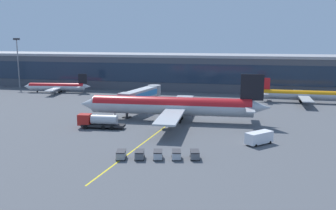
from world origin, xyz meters
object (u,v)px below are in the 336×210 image
Objects in this scene: main_airliner at (172,106)px; baggage_cart_4 at (195,155)px; lavatory_truck at (260,137)px; baggage_cart_0 at (121,155)px; baggage_cart_1 at (140,155)px; baggage_cart_3 at (176,155)px; baggage_cart_2 at (158,155)px; commuter_jet_far at (57,86)px; commuter_jet_near at (306,95)px; fuel_tanker at (98,121)px.

baggage_cart_4 is at bearing -70.36° from main_airliner.
lavatory_truck reaches higher than baggage_cart_0.
lavatory_truck reaches higher than baggage_cart_1.
lavatory_truck reaches higher than baggage_cart_3.
baggage_cart_4 is (6.25, 1.37, 0.00)m from baggage_cart_2.
baggage_cart_1 is 0.11× the size of commuter_jet_far.
baggage_cart_4 is at bearing 12.40° from baggage_cart_0.
commuter_jet_far is (-55.99, 67.30, 1.56)m from baggage_cart_2.
main_airliner is at bearing 103.40° from baggage_cart_3.
lavatory_truck is 53.38m from commuter_jet_near.
baggage_cart_1 is at bearing -89.00° from main_airliner.
fuel_tanker reaches higher than baggage_cart_0.
baggage_cart_0 is 1.00× the size of baggage_cart_1.
main_airliner is 16.51× the size of baggage_cart_0.
baggage_cart_2 is 87.56m from commuter_jet_far.
baggage_cart_4 is at bearing -46.65° from commuter_jet_far.
fuel_tanker is 61.47m from commuter_jet_far.
baggage_cart_1 is 86.14m from commuter_jet_far.
main_airliner reaches higher than baggage_cart_2.
commuter_jet_near reaches higher than lavatory_truck.
baggage_cart_3 is at bearing -76.60° from main_airliner.
baggage_cart_4 is (12.50, 2.75, 0.00)m from baggage_cart_0.
baggage_cart_2 is (3.65, -29.11, -3.16)m from main_airliner.
baggage_cart_4 is at bearing 12.40° from baggage_cart_3.
main_airliner is at bearing 85.12° from baggage_cart_0.
commuter_jet_far is at bearing 143.56° from lavatory_truck.
main_airliner reaches higher than baggage_cart_3.
commuter_jet_far is at bearing 125.92° from baggage_cart_0.
baggage_cart_0 is 6.40m from baggage_cart_2.
baggage_cart_1 is 1.00× the size of baggage_cart_3.
fuel_tanker is 68.91m from commuter_jet_near.
fuel_tanker is at bearing 171.70° from lavatory_truck.
lavatory_truck is (36.17, -5.28, -0.32)m from fuel_tanker.
commuter_jet_near is at bearing 41.72° from fuel_tanker.
baggage_cart_3 is (-14.27, -12.42, -0.64)m from lavatory_truck.
commuter_jet_near reaches higher than baggage_cart_4.
commuter_jet_far reaches higher than fuel_tanker.
main_airliner reaches higher than baggage_cart_0.
fuel_tanker is 0.34× the size of commuter_jet_near.
baggage_cart_2 is at bearing -82.86° from main_airliner.
baggage_cart_0 is at bearing -94.88° from main_airliner.
commuter_jet_near is (38.90, 65.62, 1.87)m from baggage_cart_0.
commuter_jet_far is (-73.39, 54.19, 0.93)m from lavatory_truck.
fuel_tanker is 24.69m from baggage_cart_1.
fuel_tanker is 0.42× the size of commuter_jet_far.
baggage_cart_0 is at bearing -148.52° from lavatory_truck.
main_airliner is at bearing 35.33° from fuel_tanker.
baggage_cart_1 is (3.13, 0.69, 0.00)m from baggage_cart_0.
main_airliner is 16.51× the size of baggage_cart_3.
baggage_cart_1 is at bearing -50.62° from fuel_tanker.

